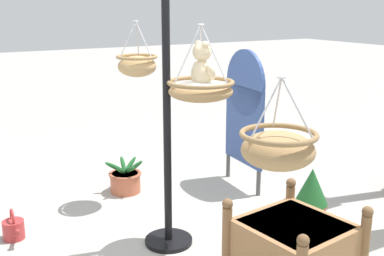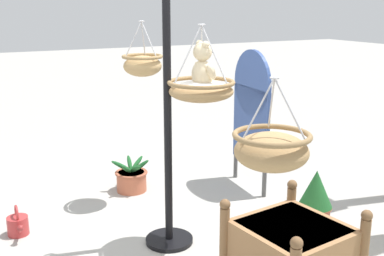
% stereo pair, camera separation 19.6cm
% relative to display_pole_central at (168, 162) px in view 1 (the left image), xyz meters
% --- Properties ---
extents(ground_plane, '(40.00, 40.00, 0.00)m').
position_rel_display_pole_central_xyz_m(ground_plane, '(0.23, 0.06, -0.79)').
color(ground_plane, '#ADAAA3').
extents(display_pole_central, '(0.44, 0.44, 2.52)m').
position_rel_display_pole_central_xyz_m(display_pole_central, '(0.00, 0.00, 0.00)').
color(display_pole_central, black).
rests_on(display_pole_central, ground).
extents(hanging_basket_with_teddy, '(0.58, 0.58, 0.65)m').
position_rel_display_pole_central_xyz_m(hanging_basket_with_teddy, '(0.15, 0.25, 0.65)').
color(hanging_basket_with_teddy, '#A37F51').
extents(teddy_bear, '(0.28, 0.25, 0.41)m').
position_rel_display_pole_central_xyz_m(teddy_bear, '(0.15, 0.27, 0.83)').
color(teddy_bear, beige).
extents(hanging_basket_left_high, '(0.43, 0.43, 0.58)m').
position_rel_display_pole_central_xyz_m(hanging_basket_left_high, '(-1.03, 0.17, 0.74)').
color(hanging_basket_left_high, tan).
extents(hanging_basket_right_low, '(0.51, 0.51, 0.61)m').
position_rel_display_pole_central_xyz_m(hanging_basket_right_low, '(1.30, 0.15, 0.45)').
color(hanging_basket_right_low, '#A37F51').
extents(wooden_planter_box, '(0.95, 0.94, 0.66)m').
position_rel_display_pole_central_xyz_m(wooden_planter_box, '(1.02, 0.61, -0.53)').
color(wooden_planter_box, '#9E7047').
rests_on(wooden_planter_box, ground).
extents(potted_plant_fern_front, '(0.34, 0.34, 0.56)m').
position_rel_display_pole_central_xyz_m(potted_plant_fern_front, '(0.30, 1.47, -0.51)').
color(potted_plant_fern_front, '#AD563D').
rests_on(potted_plant_fern_front, ground).
extents(potted_plant_small_succulent, '(0.48, 0.44, 0.40)m').
position_rel_display_pole_central_xyz_m(potted_plant_small_succulent, '(-1.36, 0.12, -0.64)').
color(potted_plant_small_succulent, '#BC6042').
rests_on(potted_plant_small_succulent, ground).
extents(display_sign_board, '(0.77, 0.09, 1.66)m').
position_rel_display_pole_central_xyz_m(display_sign_board, '(-0.84, 1.44, 0.18)').
color(display_sign_board, '#334C8C').
rests_on(display_sign_board, ground).
extents(watering_can, '(0.35, 0.20, 0.30)m').
position_rel_display_pole_central_xyz_m(watering_can, '(-0.79, -1.24, -0.69)').
color(watering_can, '#B23333').
rests_on(watering_can, ground).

